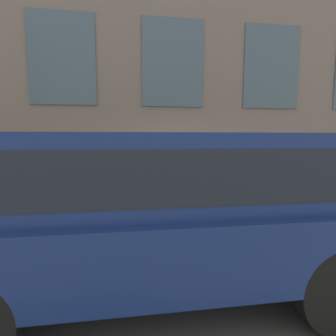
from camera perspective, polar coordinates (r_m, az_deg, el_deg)
The scene contains 6 objects.
ground_plane at distance 4.60m, azimuth 6.53°, elevation -16.47°, with size 80.00×80.00×0.00m, color #514F4C.
sidewalk at distance 5.78m, azimuth 3.16°, elevation -10.89°, with size 2.61×60.00×0.14m.
building_facade at distance 7.21m, azimuth 0.87°, elevation 22.25°, with size 0.33×40.00×7.50m.
fire_hydrant at distance 4.91m, azimuth -1.92°, elevation -8.79°, with size 0.33×0.44×0.71m.
person at distance 5.09m, azimuth 1.83°, elevation -2.31°, with size 0.35×0.23×1.46m.
parked_truck_navy_near at distance 2.97m, azimuth -1.05°, elevation -7.57°, with size 1.92×5.05×1.84m.
Camera 1 is at (-4.09, 1.11, 1.79)m, focal length 28.00 mm.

